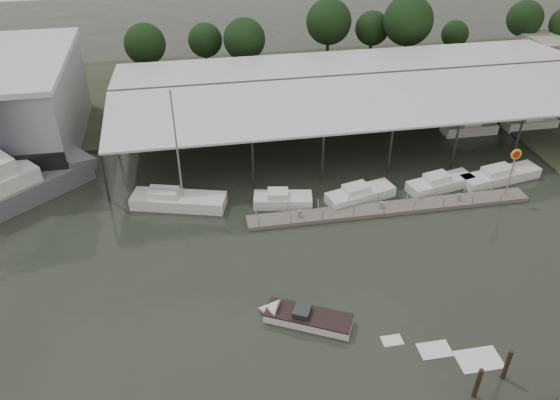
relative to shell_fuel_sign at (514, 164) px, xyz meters
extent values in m
plane|color=#262C24|center=(-27.00, -9.99, -3.93)|extent=(200.00, 200.00, 0.00)
cube|color=#3D4332|center=(-27.00, 32.01, -3.83)|extent=(140.00, 30.00, 0.30)
cube|color=#2B2E30|center=(-10.00, 18.01, 2.84)|extent=(58.00, 0.40, 0.30)
cylinder|color=#2B2E30|center=(-39.00, 6.51, -1.18)|extent=(0.24, 0.24, 5.50)
cylinder|color=#2B2E30|center=(-39.00, 29.51, -1.18)|extent=(0.24, 0.24, 5.50)
cylinder|color=#2B2E30|center=(19.00, 29.51, -1.18)|extent=(0.24, 0.24, 5.50)
cube|color=slate|center=(-12.00, 0.01, -3.73)|extent=(28.00, 2.00, 0.40)
cylinder|color=#929597|center=(-25.00, -0.89, -3.13)|extent=(0.10, 0.10, 1.20)
cylinder|color=#929597|center=(1.00, 0.91, -3.13)|extent=(0.10, 0.10, 1.20)
cube|color=#929597|center=(-13.00, 0.01, -3.23)|extent=(0.30, 0.30, 0.70)
cylinder|color=#929597|center=(0.00, 0.01, -1.43)|extent=(0.16, 0.16, 5.00)
cylinder|color=yellow|center=(0.00, 0.01, 1.07)|extent=(1.10, 0.12, 1.10)
cylinder|color=red|center=(0.00, -0.06, 1.07)|extent=(0.70, 0.05, 0.70)
cube|color=gray|center=(28.00, 35.01, -1.93)|extent=(10.00, 8.00, 4.00)
cube|color=#5A5E64|center=(-48.65, 7.88, -3.03)|extent=(15.93, 14.45, 2.40)
cube|color=#5A5E64|center=(-43.11, 12.45, -2.03)|extent=(5.62, 5.88, 1.78)
cube|color=white|center=(-32.16, 4.30, -3.43)|extent=(9.50, 4.99, 1.40)
cube|color=silver|center=(-33.56, 4.70, -2.53)|extent=(3.30, 2.52, 0.80)
cylinder|color=#929597|center=(-31.72, 4.18, 2.59)|extent=(0.16, 0.16, 11.24)
cylinder|color=#929597|center=(-33.30, 4.62, -2.03)|extent=(3.40, 1.07, 0.12)
cube|color=white|center=(-23.02, -12.90, -3.58)|extent=(6.67, 4.70, 0.90)
cone|color=white|center=(-25.84, -11.47, -3.58)|extent=(2.33, 2.51, 2.00)
cube|color=black|center=(-23.02, -12.90, -3.18)|extent=(6.69, 4.75, 0.12)
cube|color=#2B2E30|center=(-23.48, -12.67, -2.93)|extent=(1.70, 1.79, 0.50)
cube|color=white|center=(-17.46, -15.71, -3.91)|extent=(2.30, 1.50, 0.04)
cube|color=white|center=(-14.78, -17.06, -3.91)|extent=(3.10, 2.00, 0.04)
cube|color=white|center=(-12.11, -18.42, -3.91)|extent=(3.90, 2.50, 0.04)
cube|color=white|center=(-22.11, 2.74, -3.43)|extent=(5.98, 3.18, 1.10)
cube|color=silver|center=(-22.61, 2.74, -2.63)|extent=(2.24, 1.93, 0.70)
cube|color=white|center=(-14.34, 2.35, -3.43)|extent=(7.35, 3.88, 1.10)
cube|color=silver|center=(-14.84, 2.35, -2.63)|extent=(2.78, 2.17, 0.70)
cube|color=white|center=(-5.64, 2.89, -3.43)|extent=(7.46, 3.76, 1.10)
cube|color=silver|center=(-6.14, 2.89, -2.63)|extent=(2.80, 2.13, 0.70)
cube|color=white|center=(1.16, 3.16, -3.43)|extent=(9.16, 3.87, 1.10)
cube|color=silver|center=(0.66, 3.16, -2.63)|extent=(3.37, 2.18, 0.70)
cylinder|color=#332419|center=(-13.82, -21.09, -2.95)|extent=(0.32, 0.32, 3.15)
cylinder|color=#332419|center=(-11.24, -20.08, -2.92)|extent=(0.32, 0.32, 3.21)
cylinder|color=#2F2015|center=(-35.55, 37.07, -1.86)|extent=(0.50, 0.50, 4.14)
sphere|color=#1D3817|center=(-35.55, 37.07, 1.87)|extent=(5.80, 5.80, 5.80)
cylinder|color=#2F2015|center=(-27.00, 39.74, -2.13)|extent=(0.50, 0.50, 3.59)
sphere|color=#1D3817|center=(-27.00, 39.74, 1.10)|extent=(5.03, 5.03, 5.03)
cylinder|color=#2F2015|center=(-21.60, 36.11, -1.78)|extent=(0.50, 0.50, 4.29)
sphere|color=#1D3817|center=(-21.60, 36.11, 2.08)|extent=(6.01, 6.01, 6.01)
cylinder|color=#2F2015|center=(-8.33, 39.64, -1.49)|extent=(0.50, 0.50, 4.88)
sphere|color=#1D3817|center=(-8.33, 39.64, 2.90)|extent=(6.83, 6.83, 6.83)
cylinder|color=#2F2015|center=(-1.15, 40.30, -2.04)|extent=(0.50, 0.50, 3.77)
sphere|color=#1D3817|center=(-1.15, 40.30, 1.35)|extent=(5.28, 5.28, 5.28)
cylinder|color=#2F2015|center=(2.89, 36.27, -1.29)|extent=(0.50, 0.50, 5.27)
sphere|color=#1D3817|center=(2.89, 36.27, 3.45)|extent=(7.37, 7.37, 7.37)
cylinder|color=#2F2015|center=(11.91, 38.52, -2.42)|extent=(0.50, 0.50, 3.01)
sphere|color=#1D3817|center=(11.91, 38.52, 0.29)|extent=(4.21, 4.21, 4.21)
cylinder|color=#2F2015|center=(24.18, 39.71, -1.89)|extent=(0.50, 0.50, 4.07)
sphere|color=#1D3817|center=(24.18, 39.71, 1.78)|extent=(5.70, 5.70, 5.70)
cylinder|color=#2F2015|center=(30.02, 37.21, -2.04)|extent=(0.50, 0.50, 3.77)
camera|label=1|loc=(-30.17, -40.80, 26.49)|focal=35.00mm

